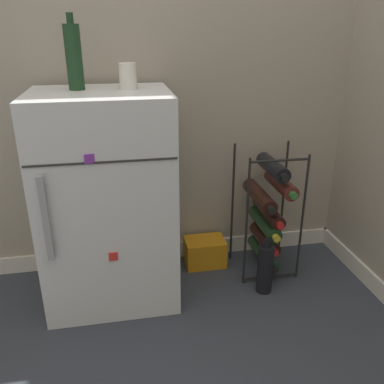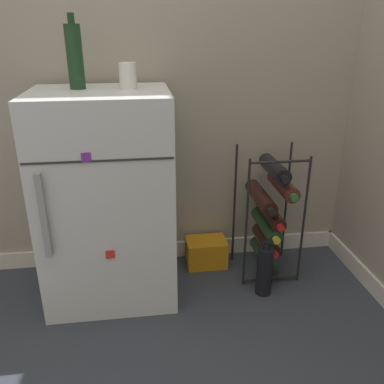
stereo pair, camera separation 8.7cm
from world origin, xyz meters
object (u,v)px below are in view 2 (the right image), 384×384
at_px(soda_box, 206,252).
at_px(fridge_top_bottle, 75,56).
at_px(wine_rack, 269,213).
at_px(fridge_top_cup, 128,76).
at_px(loose_bottle_floor, 265,270).
at_px(mini_fridge, 107,199).

height_order(soda_box, fridge_top_bottle, fridge_top_bottle).
relative_size(wine_rack, fridge_top_cup, 6.27).
distance_m(fridge_top_cup, loose_bottle_floor, 1.08).
distance_m(mini_fridge, wine_rack, 0.80).
relative_size(mini_fridge, soda_box, 4.53).
bearing_deg(fridge_top_cup, fridge_top_bottle, 172.91).
xyz_separation_m(soda_box, fridge_top_bottle, (-0.57, -0.10, 1.01)).
relative_size(mini_fridge, wine_rack, 1.46).
distance_m(wine_rack, loose_bottle_floor, 0.29).
bearing_deg(wine_rack, fridge_top_bottle, -179.76).
xyz_separation_m(fridge_top_bottle, loose_bottle_floor, (0.80, -0.19, -0.96)).
bearing_deg(soda_box, mini_fridge, -161.63).
height_order(mini_fridge, fridge_top_bottle, fridge_top_bottle).
relative_size(fridge_top_bottle, loose_bottle_floor, 1.02).
xyz_separation_m(wine_rack, loose_bottle_floor, (-0.07, -0.20, -0.20)).
distance_m(mini_fridge, fridge_top_bottle, 0.62).
relative_size(wine_rack, fridge_top_bottle, 2.26).
bearing_deg(fridge_top_cup, loose_bottle_floor, -15.75).
relative_size(mini_fridge, fridge_top_cup, 9.13).
relative_size(soda_box, fridge_top_bottle, 0.73).
bearing_deg(mini_fridge, fridge_top_bottle, 144.91).
bearing_deg(wine_rack, mini_fridge, -175.34).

